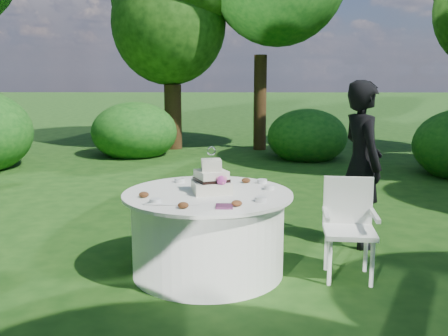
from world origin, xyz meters
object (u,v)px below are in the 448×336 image
(cake, at_px, (212,180))
(chair, at_px, (349,221))
(guest, at_px, (362,164))
(table, at_px, (208,233))
(napkins, at_px, (224,206))

(cake, relative_size, chair, 0.48)
(guest, distance_m, table, 1.88)
(cake, bearing_deg, napkins, -77.00)
(table, height_order, cake, cake)
(table, relative_size, cake, 3.62)
(guest, xyz_separation_m, chair, (-0.31, -0.88, -0.37))
(table, distance_m, chair, 1.30)
(table, bearing_deg, cake, 18.82)
(napkins, distance_m, guest, 1.99)
(napkins, height_order, table, napkins)
(napkins, distance_m, table, 0.67)
(chair, bearing_deg, table, 178.37)
(napkins, relative_size, cake, 0.32)
(napkins, height_order, cake, cake)
(cake, bearing_deg, table, -161.18)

